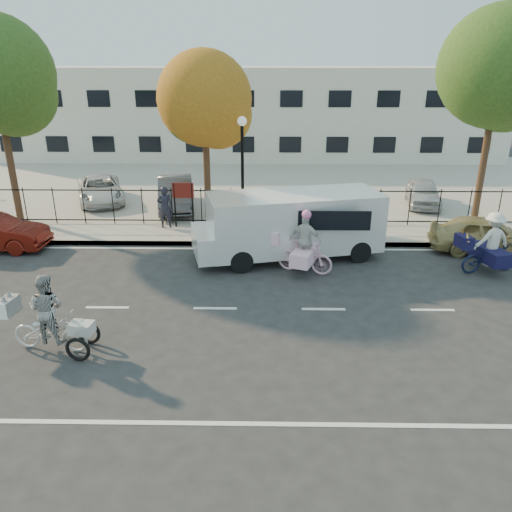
{
  "coord_description": "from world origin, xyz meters",
  "views": [
    {
      "loc": [
        1.33,
        -12.3,
        6.4
      ],
      "look_at": [
        1.11,
        1.2,
        1.1
      ],
      "focal_mm": 35.0,
      "sensor_mm": 36.0,
      "label": 1
    }
  ],
  "objects_px": {
    "lamppost": "(242,153)",
    "gold_sedan": "(487,235)",
    "lot_car_d": "(423,192)",
    "zebra_trike": "(49,322)",
    "bull_bike": "(490,249)",
    "white_van": "(291,223)",
    "lot_car_b": "(100,190)",
    "unicorn_bike": "(304,250)",
    "lot_car_c": "(176,193)",
    "pedestrian": "(165,207)"
  },
  "relations": [
    {
      "from": "unicorn_bike",
      "to": "bull_bike",
      "type": "bearing_deg",
      "value": -67.43
    },
    {
      "from": "bull_bike",
      "to": "lot_car_b",
      "type": "relative_size",
      "value": 0.52
    },
    {
      "from": "lamppost",
      "to": "lot_car_b",
      "type": "distance_m",
      "value": 8.21
    },
    {
      "from": "lot_car_d",
      "to": "pedestrian",
      "type": "bearing_deg",
      "value": -152.5
    },
    {
      "from": "unicorn_bike",
      "to": "pedestrian",
      "type": "xyz_separation_m",
      "value": [
        -5.22,
        4.18,
        0.21
      ]
    },
    {
      "from": "pedestrian",
      "to": "lot_car_c",
      "type": "bearing_deg",
      "value": -95.46
    },
    {
      "from": "lamppost",
      "to": "bull_bike",
      "type": "relative_size",
      "value": 1.95
    },
    {
      "from": "gold_sedan",
      "to": "lot_car_c",
      "type": "height_order",
      "value": "lot_car_c"
    },
    {
      "from": "zebra_trike",
      "to": "bull_bike",
      "type": "height_order",
      "value": "bull_bike"
    },
    {
      "from": "zebra_trike",
      "to": "gold_sedan",
      "type": "xyz_separation_m",
      "value": [
        12.89,
        6.65,
        -0.08
      ]
    },
    {
      "from": "zebra_trike",
      "to": "gold_sedan",
      "type": "distance_m",
      "value": 14.51
    },
    {
      "from": "lamppost",
      "to": "lot_car_d",
      "type": "relative_size",
      "value": 1.24
    },
    {
      "from": "pedestrian",
      "to": "lot_car_c",
      "type": "distance_m",
      "value": 2.76
    },
    {
      "from": "lamppost",
      "to": "pedestrian",
      "type": "xyz_separation_m",
      "value": [
        -3.1,
        -0.04,
        -2.12
      ]
    },
    {
      "from": "unicorn_bike",
      "to": "bull_bike",
      "type": "distance_m",
      "value": 5.94
    },
    {
      "from": "gold_sedan",
      "to": "pedestrian",
      "type": "xyz_separation_m",
      "value": [
        -11.83,
        2.26,
        0.33
      ]
    },
    {
      "from": "white_van",
      "to": "pedestrian",
      "type": "xyz_separation_m",
      "value": [
        -4.86,
        2.8,
        -0.26
      ]
    },
    {
      "from": "lamppost",
      "to": "unicorn_bike",
      "type": "xyz_separation_m",
      "value": [
        2.12,
        -4.22,
        -2.33
      ]
    },
    {
      "from": "lamppost",
      "to": "pedestrian",
      "type": "distance_m",
      "value": 3.75
    },
    {
      "from": "gold_sedan",
      "to": "lot_car_d",
      "type": "height_order",
      "value": "lot_car_d"
    },
    {
      "from": "bull_bike",
      "to": "gold_sedan",
      "type": "xyz_separation_m",
      "value": [
        0.67,
        1.79,
        -0.14
      ]
    },
    {
      "from": "white_van",
      "to": "lot_car_c",
      "type": "distance_m",
      "value": 7.42
    },
    {
      "from": "zebra_trike",
      "to": "unicorn_bike",
      "type": "xyz_separation_m",
      "value": [
        6.28,
        4.73,
        0.04
      ]
    },
    {
      "from": "pedestrian",
      "to": "lot_car_d",
      "type": "bearing_deg",
      "value": -169.05
    },
    {
      "from": "lot_car_d",
      "to": "lot_car_c",
      "type": "bearing_deg",
      "value": -165.99
    },
    {
      "from": "lot_car_d",
      "to": "bull_bike",
      "type": "bearing_deg",
      "value": -80.59
    },
    {
      "from": "lot_car_b",
      "to": "lot_car_d",
      "type": "height_order",
      "value": "lot_car_d"
    },
    {
      "from": "bull_bike",
      "to": "lot_car_d",
      "type": "xyz_separation_m",
      "value": [
        0.1,
        7.56,
        -0.05
      ]
    },
    {
      "from": "lamppost",
      "to": "white_van",
      "type": "height_order",
      "value": "lamppost"
    },
    {
      "from": "gold_sedan",
      "to": "pedestrian",
      "type": "bearing_deg",
      "value": 87.76
    },
    {
      "from": "lot_car_b",
      "to": "lot_car_d",
      "type": "bearing_deg",
      "value": -21.93
    },
    {
      "from": "gold_sedan",
      "to": "bull_bike",
      "type": "bearing_deg",
      "value": 167.92
    },
    {
      "from": "lamppost",
      "to": "gold_sedan",
      "type": "relative_size",
      "value": 1.12
    },
    {
      "from": "zebra_trike",
      "to": "white_van",
      "type": "distance_m",
      "value": 8.52
    },
    {
      "from": "white_van",
      "to": "unicorn_bike",
      "type": "bearing_deg",
      "value": -88.7
    },
    {
      "from": "lamppost",
      "to": "gold_sedan",
      "type": "height_order",
      "value": "lamppost"
    },
    {
      "from": "zebra_trike",
      "to": "lot_car_d",
      "type": "xyz_separation_m",
      "value": [
        12.33,
        12.42,
        0.0
      ]
    },
    {
      "from": "lamppost",
      "to": "lot_car_b",
      "type": "xyz_separation_m",
      "value": [
        -6.88,
        3.79,
        -2.38
      ]
    },
    {
      "from": "bull_bike",
      "to": "zebra_trike",
      "type": "bearing_deg",
      "value": 99.35
    },
    {
      "from": "lamppost",
      "to": "bull_bike",
      "type": "height_order",
      "value": "lamppost"
    },
    {
      "from": "lamppost",
      "to": "bull_bike",
      "type": "xyz_separation_m",
      "value": [
        8.07,
        -4.09,
        -2.31
      ]
    },
    {
      "from": "pedestrian",
      "to": "lot_car_d",
      "type": "distance_m",
      "value": 11.8
    },
    {
      "from": "white_van",
      "to": "lot_car_b",
      "type": "xyz_separation_m",
      "value": [
        -8.64,
        6.62,
        -0.51
      ]
    },
    {
      "from": "pedestrian",
      "to": "lot_car_d",
      "type": "height_order",
      "value": "pedestrian"
    },
    {
      "from": "gold_sedan",
      "to": "lot_car_d",
      "type": "relative_size",
      "value": 1.11
    },
    {
      "from": "bull_bike",
      "to": "lot_car_d",
      "type": "relative_size",
      "value": 0.63
    },
    {
      "from": "lot_car_c",
      "to": "pedestrian",
      "type": "bearing_deg",
      "value": -99.05
    },
    {
      "from": "pedestrian",
      "to": "lot_car_c",
      "type": "height_order",
      "value": "pedestrian"
    },
    {
      "from": "lot_car_c",
      "to": "lot_car_d",
      "type": "bearing_deg",
      "value": -6.14
    },
    {
      "from": "zebra_trike",
      "to": "lot_car_c",
      "type": "xyz_separation_m",
      "value": [
        1.02,
        11.67,
        0.11
      ]
    }
  ]
}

